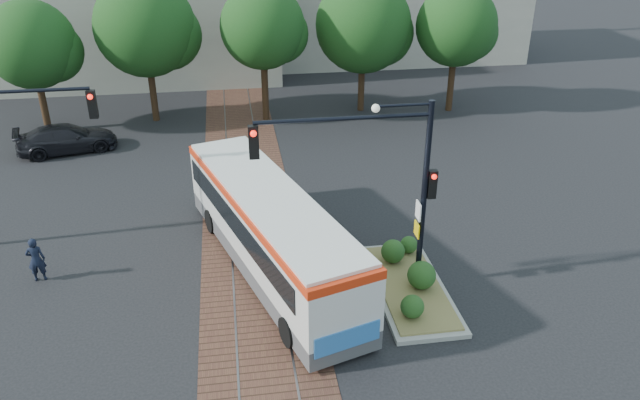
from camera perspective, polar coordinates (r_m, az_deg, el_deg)
The scene contains 9 objects.
ground at distance 20.45m, azimuth -5.78°, elevation -7.76°, with size 120.00×120.00×0.00m, color black.
trackbed at distance 23.85m, azimuth -6.38°, elevation -2.34°, with size 3.60×40.00×0.02m.
tree_row at distance 33.99m, azimuth -5.82°, elevation 15.30°, with size 26.40×5.60×7.67m.
warehouses at distance 46.26m, azimuth -8.97°, elevation 16.86°, with size 40.00×13.00×8.00m.
city_bus at distance 20.42m, azimuth -4.60°, elevation -2.50°, with size 5.34×10.79×2.85m.
traffic_island at distance 20.23m, azimuth 8.19°, elevation -7.21°, with size 2.20×5.20×1.13m.
signal_pole_main at distance 18.21m, azimuth 5.99°, elevation 2.68°, with size 5.49×0.46×6.00m.
officer at distance 22.17m, azimuth -24.54°, elevation -4.98°, with size 0.57×0.37×1.56m, color black.
parked_car at distance 32.55m, azimuth -22.16°, elevation 5.23°, with size 1.87×4.60×1.34m, color black.
Camera 1 is at (-0.51, -16.86, 11.55)m, focal length 35.00 mm.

